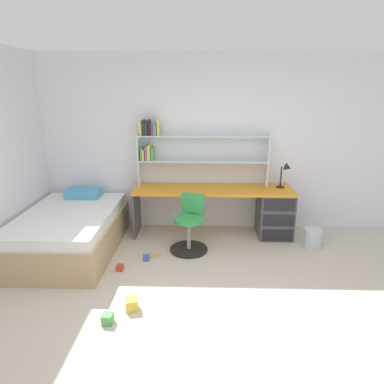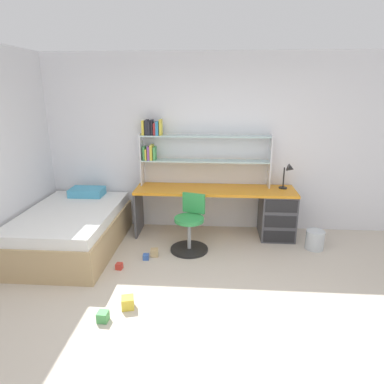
{
  "view_description": "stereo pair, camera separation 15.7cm",
  "coord_description": "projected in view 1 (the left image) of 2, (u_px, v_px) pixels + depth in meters",
  "views": [
    {
      "loc": [
        -0.12,
        -2.6,
        2.14
      ],
      "look_at": [
        -0.25,
        1.45,
        0.89
      ],
      "focal_mm": 31.24,
      "sensor_mm": 36.0,
      "label": 1
    },
    {
      "loc": [
        0.04,
        -2.59,
        2.14
      ],
      "look_at": [
        -0.25,
        1.45,
        0.89
      ],
      "focal_mm": 31.24,
      "sensor_mm": 36.0,
      "label": 2
    }
  ],
  "objects": [
    {
      "name": "ground_plane",
      "position": [
        214.0,
        330.0,
        3.12
      ],
      "size": [
        6.1,
        5.91,
        0.02
      ],
      "primitive_type": "cube",
      "color": "beige"
    },
    {
      "name": "toy_block_blue_2",
      "position": [
        146.0,
        258.0,
        4.35
      ],
      "size": [
        0.08,
        0.08,
        0.07
      ],
      "primitive_type": "cube",
      "rotation": [
        0.0,
        0.0,
        1.61
      ],
      "color": "#3860B7",
      "rests_on": "ground_plane"
    },
    {
      "name": "toy_block_natural_3",
      "position": [
        154.0,
        253.0,
        4.44
      ],
      "size": [
        0.11,
        0.11,
        0.1
      ],
      "primitive_type": "cube",
      "rotation": [
        0.0,
        0.0,
        0.11
      ],
      "color": "tan",
      "rests_on": "ground_plane"
    },
    {
      "name": "toy_block_green_0",
      "position": [
        108.0,
        319.0,
        3.18
      ],
      "size": [
        0.1,
        0.1,
        0.1
      ],
      "primitive_type": "cube",
      "rotation": [
        0.0,
        0.0,
        1.52
      ],
      "color": "#479E51",
      "rests_on": "ground_plane"
    },
    {
      "name": "bookshelf_hutch",
      "position": [
        184.0,
        147.0,
        4.94
      ],
      "size": [
        1.94,
        0.22,
        0.99
      ],
      "color": "silver",
      "rests_on": "desk"
    },
    {
      "name": "desk",
      "position": [
        256.0,
        208.0,
        5.01
      ],
      "size": [
        2.35,
        0.58,
        0.73
      ],
      "color": "orange",
      "rests_on": "ground_plane"
    },
    {
      "name": "swivel_chair",
      "position": [
        190.0,
        229.0,
        4.57
      ],
      "size": [
        0.52,
        0.52,
        0.77
      ],
      "color": "black",
      "rests_on": "ground_plane"
    },
    {
      "name": "waste_bin",
      "position": [
        313.0,
        238.0,
        4.7
      ],
      "size": [
        0.25,
        0.25,
        0.27
      ],
      "primitive_type": "cylinder",
      "color": "silver",
      "rests_on": "ground_plane"
    },
    {
      "name": "toy_block_red_4",
      "position": [
        120.0,
        268.0,
        4.1
      ],
      "size": [
        0.09,
        0.09,
        0.08
      ],
      "primitive_type": "cube",
      "rotation": [
        0.0,
        0.0,
        3.02
      ],
      "color": "red",
      "rests_on": "ground_plane"
    },
    {
      "name": "room_shell",
      "position": [
        106.0,
        160.0,
        3.96
      ],
      "size": [
        6.1,
        5.91,
        2.66
      ],
      "color": "silver",
      "rests_on": "ground_plane"
    },
    {
      "name": "desk_lamp",
      "position": [
        286.0,
        171.0,
        4.89
      ],
      "size": [
        0.2,
        0.17,
        0.38
      ],
      "color": "black",
      "rests_on": "desk"
    },
    {
      "name": "bed_platform",
      "position": [
        70.0,
        231.0,
        4.54
      ],
      "size": [
        1.23,
        1.83,
        0.69
      ],
      "color": "tan",
      "rests_on": "ground_plane"
    },
    {
      "name": "toy_block_yellow_1",
      "position": [
        132.0,
        304.0,
        3.37
      ],
      "size": [
        0.15,
        0.15,
        0.12
      ],
      "primitive_type": "cube",
      "rotation": [
        0.0,
        0.0,
        1.82
      ],
      "color": "gold",
      "rests_on": "ground_plane"
    }
  ]
}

